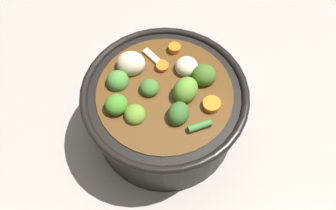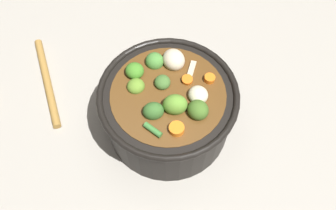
{
  "view_description": "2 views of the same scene",
  "coord_description": "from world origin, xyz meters",
  "views": [
    {
      "loc": [
        0.17,
        0.18,
        0.5
      ],
      "look_at": [
        0.01,
        0.01,
        0.1
      ],
      "focal_mm": 32.56,
      "sensor_mm": 36.0,
      "label": 1
    },
    {
      "loc": [
        -0.07,
        0.31,
        0.63
      ],
      "look_at": [
        -0.0,
        0.02,
        0.11
      ],
      "focal_mm": 36.77,
      "sensor_mm": 36.0,
      "label": 2
    }
  ],
  "objects": [
    {
      "name": "cooking_pot",
      "position": [
        0.0,
        -0.0,
        0.07
      ],
      "size": [
        0.26,
        0.26,
        0.15
      ],
      "color": "black",
      "rests_on": "ground_plane"
    },
    {
      "name": "ground_plane",
      "position": [
        0.0,
        0.0,
        0.0
      ],
      "size": [
        1.1,
        1.1,
        0.0
      ],
      "primitive_type": "plane",
      "color": "#9E998E"
    }
  ]
}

